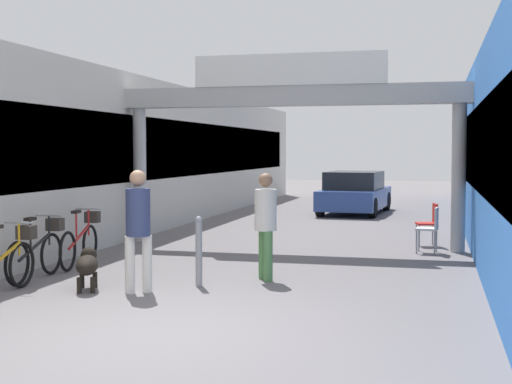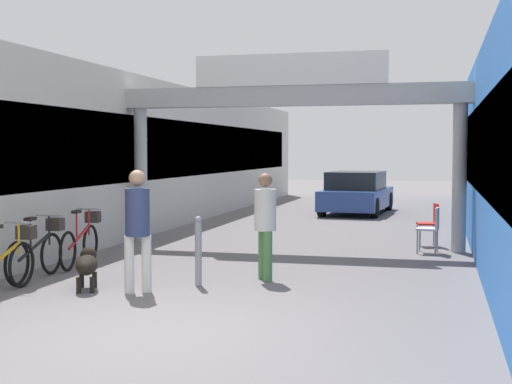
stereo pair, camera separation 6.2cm
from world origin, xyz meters
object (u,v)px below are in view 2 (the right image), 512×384
dog_on_leash (87,264)px  pedestrian_with_dog (137,223)px  bollard_post_metal (198,251)px  cafe_chair_red_farther (431,220)px  bicycle_orange_nearest (6,262)px  bicycle_red_third (82,240)px  cafe_chair_aluminium_nearer (432,226)px  parked_car_blue (357,193)px  bicycle_black_second (39,251)px  pedestrian_companion (265,219)px

dog_on_leash → pedestrian_with_dog: bearing=-2.5°
bollard_post_metal → pedestrian_with_dog: bearing=-133.4°
cafe_chair_red_farther → bicycle_orange_nearest: bearing=-131.4°
bicycle_red_third → cafe_chair_aluminium_nearer: 6.59m
bicycle_orange_nearest → parked_car_blue: 14.28m
bollard_post_metal → cafe_chair_aluminium_nearer: size_ratio=1.16×
pedestrian_with_dog → bicycle_black_second: size_ratio=1.02×
pedestrian_companion → bollard_post_metal: (-0.84, -0.70, -0.42)m
pedestrian_with_dog → pedestrian_companion: (1.50, 1.40, -0.05)m
bicycle_orange_nearest → cafe_chair_red_farther: (5.71, 6.49, 0.10)m
pedestrian_with_dog → cafe_chair_red_farther: bearing=56.9°
bollard_post_metal → dog_on_leash: bearing=-155.8°
bicycle_orange_nearest → pedestrian_companion: bearing=29.6°
dog_on_leash → cafe_chair_red_farther: bearing=51.7°
bicycle_orange_nearest → cafe_chair_red_farther: bearing=48.6°
bicycle_black_second → cafe_chair_aluminium_nearer: size_ratio=1.90×
bicycle_orange_nearest → parked_car_blue: size_ratio=0.41×
dog_on_leash → bicycle_orange_nearest: 1.10m
bollard_post_metal → cafe_chair_aluminium_nearer: 5.40m
bicycle_orange_nearest → cafe_chair_red_farther: 8.64m
bicycle_orange_nearest → parked_car_blue: parked_car_blue is taller
pedestrian_with_dog → cafe_chair_aluminium_nearer: 6.37m
bicycle_red_third → parked_car_blue: (3.47, 11.45, 0.21)m
cafe_chair_aluminium_nearer → parked_car_blue: 8.77m
bicycle_black_second → bollard_post_metal: bollard_post_metal is taller
bicycle_black_second → pedestrian_with_dog: bearing=-18.2°
bollard_post_metal → cafe_chair_red_farther: size_ratio=1.16×
bicycle_red_third → pedestrian_companion: bearing=-9.4°
bicycle_orange_nearest → cafe_chair_red_farther: size_ratio=1.90×
pedestrian_with_dog → bicycle_red_third: bearing=134.3°
bollard_post_metal → pedestrian_companion: bearing=39.9°
bicycle_black_second → bicycle_red_third: same height
dog_on_leash → cafe_chair_aluminium_nearer: size_ratio=0.93×
pedestrian_companion → pedestrian_with_dog: bearing=-137.0°
pedestrian_companion → bicycle_orange_nearest: bearing=-150.4°
pedestrian_with_dog → bicycle_black_second: (-1.95, 0.64, -0.55)m
bicycle_orange_nearest → bicycle_black_second: (-0.16, 1.11, 0.00)m
bicycle_black_second → bicycle_orange_nearest: bearing=-81.6°
pedestrian_with_dog → cafe_chair_aluminium_nearer: pedestrian_with_dog is taller
bollard_post_metal → parked_car_blue: (0.91, 12.71, 0.12)m
cafe_chair_aluminium_nearer → cafe_chair_red_farther: 1.05m
pedestrian_companion → bollard_post_metal: pedestrian_companion is taller
pedestrian_companion → bicycle_black_second: (-3.45, -0.76, -0.50)m
pedestrian_companion → bicycle_orange_nearest: size_ratio=0.98×
bicycle_black_second → dog_on_leash: bearing=-27.8°
bicycle_orange_nearest → bicycle_red_third: same height
bicycle_orange_nearest → bicycle_black_second: size_ratio=1.00×
cafe_chair_aluminium_nearer → parked_car_blue: parked_car_blue is taller
cafe_chair_red_farther → cafe_chair_aluminium_nearer: bearing=-88.7°
pedestrian_with_dog → dog_on_leash: (-0.80, 0.04, -0.62)m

